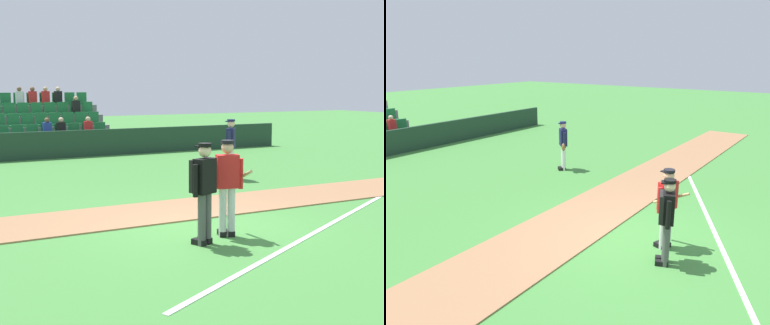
{
  "view_description": "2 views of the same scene",
  "coord_description": "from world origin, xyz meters",
  "views": [
    {
      "loc": [
        -4.92,
        -8.97,
        2.7
      ],
      "look_at": [
        0.7,
        1.83,
        1.02
      ],
      "focal_mm": 51.58,
      "sensor_mm": 36.0,
      "label": 1
    },
    {
      "loc": [
        -6.93,
        -3.41,
        3.98
      ],
      "look_at": [
        1.11,
        2.37,
        1.2
      ],
      "focal_mm": 35.54,
      "sensor_mm": 36.0,
      "label": 2
    }
  ],
  "objects": [
    {
      "name": "batter_red_jersey",
      "position": [
        0.15,
        -0.61,
        0.97
      ],
      "size": [
        0.59,
        0.8,
        1.76
      ],
      "color": "silver",
      "rests_on": "ground"
    },
    {
      "name": "infield_dirt_path",
      "position": [
        0.0,
        1.71,
        0.01
      ],
      "size": [
        28.0,
        1.99,
        0.03
      ],
      "primitive_type": "cube",
      "color": "#9E704C",
      "rests_on": "ground"
    },
    {
      "name": "runner_navy_jersey",
      "position": [
        3.48,
        4.72,
        0.96
      ],
      "size": [
        0.54,
        0.52,
        1.76
      ],
      "color": "white",
      "rests_on": "ground"
    },
    {
      "name": "foul_line_chalk",
      "position": [
        3.0,
        -0.5,
        0.01
      ],
      "size": [
        10.68,
        5.65,
        0.01
      ],
      "primitive_type": "cube",
      "rotation": [
        0.0,
        0.0,
        0.48
      ],
      "color": "white",
      "rests_on": "ground"
    },
    {
      "name": "ground_plane",
      "position": [
        0.0,
        0.0,
        0.0
      ],
      "size": [
        80.0,
        80.0,
        0.0
      ],
      "primitive_type": "plane",
      "color": "#42843A"
    },
    {
      "name": "umpire_home_plate",
      "position": [
        -0.48,
        -0.87,
        1.0
      ],
      "size": [
        0.55,
        0.42,
        1.76
      ],
      "color": "#4C4C4C",
      "rests_on": "ground"
    }
  ]
}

